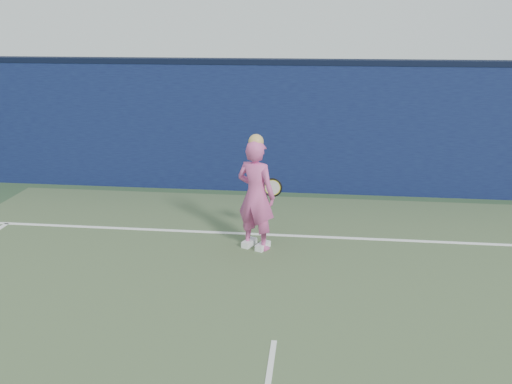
# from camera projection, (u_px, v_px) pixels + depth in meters

# --- Properties ---
(backstop_wall) EXTENTS (24.00, 0.40, 2.50)m
(backstop_wall) POSITION_uv_depth(u_px,v_px,m) (298.00, 129.00, 10.67)
(backstop_wall) COLOR #0C1239
(backstop_wall) RESTS_ON ground
(wall_cap) EXTENTS (24.00, 0.42, 0.10)m
(wall_cap) POSITION_uv_depth(u_px,v_px,m) (299.00, 62.00, 10.27)
(wall_cap) COLOR black
(wall_cap) RESTS_ON backstop_wall
(player) EXTENTS (0.72, 0.62, 1.76)m
(player) POSITION_uv_depth(u_px,v_px,m) (256.00, 195.00, 7.99)
(player) COLOR #CF5096
(player) RESTS_ON ground
(racket) EXTENTS (0.54, 0.20, 0.30)m
(racket) POSITION_uv_depth(u_px,v_px,m) (271.00, 188.00, 8.37)
(racket) COLOR black
(racket) RESTS_ON ground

